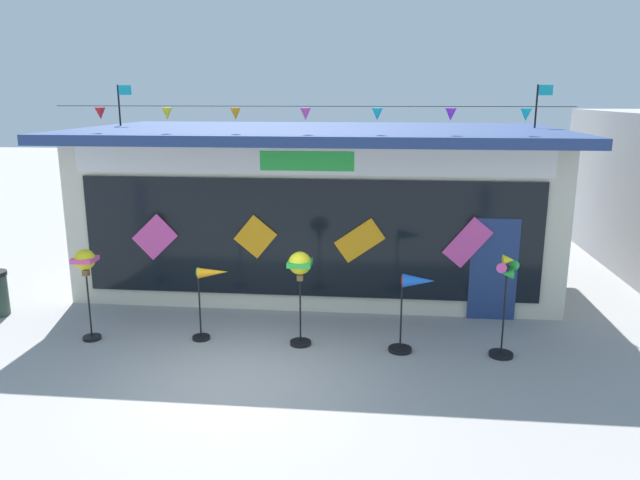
# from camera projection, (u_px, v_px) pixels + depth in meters

# --- Properties ---
(ground_plane) EXTENTS (80.00, 80.00, 0.00)m
(ground_plane) POSITION_uv_depth(u_px,v_px,m) (236.00, 382.00, 9.17)
(ground_plane) COLOR #9E9B99
(kite_shop_building) EXTENTS (10.37, 5.87, 4.49)m
(kite_shop_building) POSITION_uv_depth(u_px,v_px,m) (320.00, 203.00, 14.08)
(kite_shop_building) COLOR beige
(kite_shop_building) RESTS_ON ground_plane
(wind_spinner_far_left) EXTENTS (0.37, 0.37, 1.66)m
(wind_spinner_far_left) POSITION_uv_depth(u_px,v_px,m) (86.00, 268.00, 10.48)
(wind_spinner_far_left) COLOR black
(wind_spinner_far_left) RESTS_ON ground_plane
(wind_spinner_left) EXTENTS (0.70, 0.32, 1.35)m
(wind_spinner_left) POSITION_uv_depth(u_px,v_px,m) (209.00, 288.00, 10.55)
(wind_spinner_left) COLOR black
(wind_spinner_left) RESTS_ON ground_plane
(wind_spinner_center_left) EXTENTS (0.40, 0.40, 1.67)m
(wind_spinner_center_left) POSITION_uv_depth(u_px,v_px,m) (300.00, 272.00, 10.26)
(wind_spinner_center_left) COLOR black
(wind_spinner_center_left) RESTS_ON ground_plane
(wind_spinner_center_right) EXTENTS (0.74, 0.40, 1.38)m
(wind_spinner_center_right) POSITION_uv_depth(u_px,v_px,m) (413.00, 299.00, 10.05)
(wind_spinner_center_right) COLOR black
(wind_spinner_center_right) RESTS_ON ground_plane
(wind_spinner_right) EXTENTS (0.40, 0.40, 1.77)m
(wind_spinner_right) POSITION_uv_depth(u_px,v_px,m) (506.00, 296.00, 9.82)
(wind_spinner_right) COLOR black
(wind_spinner_right) RESTS_ON ground_plane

